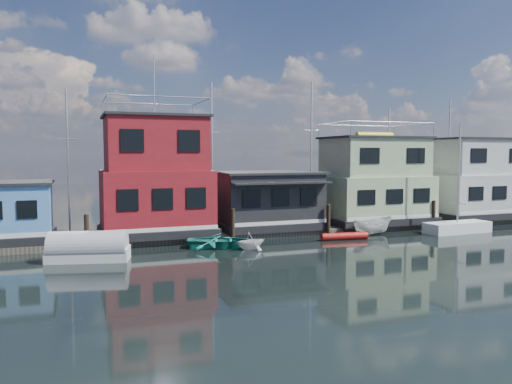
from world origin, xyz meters
name	(u,v)px	position (x,y,z in m)	size (l,w,h in m)	color
ground	(363,267)	(0.00, 0.00, 0.00)	(160.00, 160.00, 0.00)	black
dock	(273,230)	(0.00, 12.00, 0.20)	(48.00, 5.00, 0.40)	#595147
houseboat_red	(156,178)	(-8.50, 12.00, 4.10)	(7.40, 5.90, 11.86)	black
houseboat_dark	(267,200)	(-0.50, 11.98, 2.42)	(7.40, 6.10, 4.06)	black
houseboat_green	(374,182)	(8.50, 12.00, 3.55)	(8.40, 5.90, 7.03)	black
houseboat_white	(474,180)	(18.50, 12.00, 3.54)	(8.40, 5.90, 6.66)	black
pilings	(284,223)	(-0.33, 9.20, 1.10)	(42.28, 0.28, 2.20)	#2D2116
background_masts	(298,156)	(4.76, 18.00, 5.55)	(36.40, 0.16, 12.00)	silver
red_kayak	(345,236)	(3.28, 7.44, 0.24)	(0.48, 0.48, 3.25)	#B11612
motorboat	(372,226)	(6.11, 8.44, 0.64)	(1.24, 3.29, 1.27)	silver
day_sailer	(457,227)	(12.51, 7.22, 0.46)	(5.14, 1.95, 7.99)	white
tarp_runabout	(88,249)	(-12.99, 6.40, 0.64)	(4.50, 2.61, 1.72)	silver
dinghy_teal	(220,241)	(-5.33, 7.60, 0.42)	(2.86, 4.01, 0.83)	#227E73
dinghy_white	(251,241)	(-3.76, 6.38, 0.53)	(1.75, 2.02, 1.07)	silver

